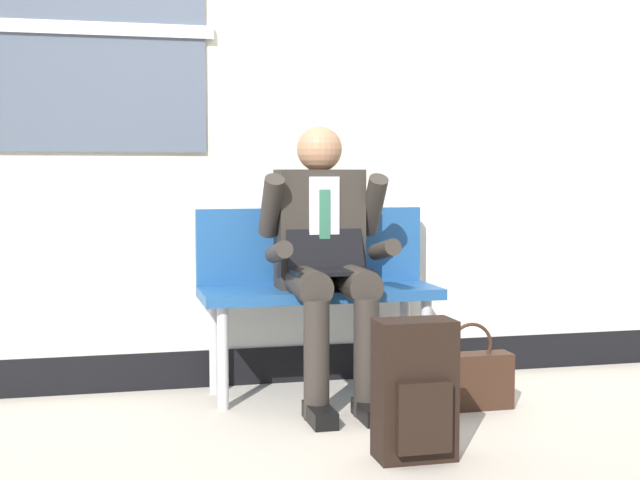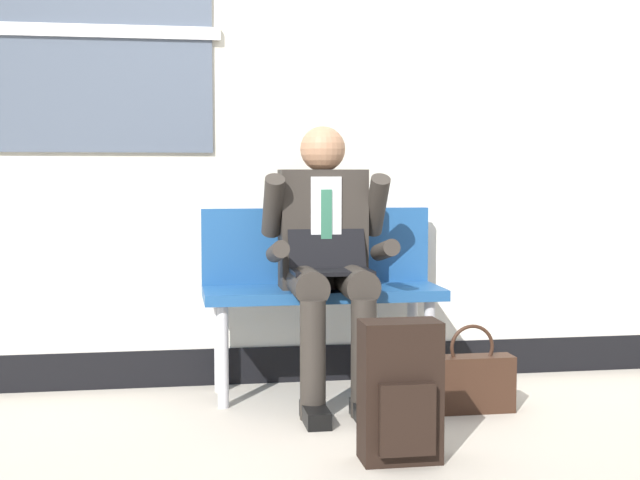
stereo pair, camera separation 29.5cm
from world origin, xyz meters
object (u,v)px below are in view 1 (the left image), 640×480
(backpack, at_px, (415,392))
(handbag, at_px, (471,379))
(person_seated, at_px, (326,254))
(bench_with_person, at_px, (316,281))

(backpack, distance_m, handbag, 0.78)
(person_seated, relative_size, backpack, 2.45)
(person_seated, bearing_deg, bench_with_person, 90.00)
(bench_with_person, bearing_deg, person_seated, -90.00)
(handbag, bearing_deg, backpack, -128.37)
(backpack, relative_size, handbag, 1.33)
(person_seated, bearing_deg, handbag, -24.19)
(bench_with_person, xyz_separation_m, person_seated, (0.00, -0.19, 0.14))
(handbag, bearing_deg, bench_with_person, 142.25)
(person_seated, xyz_separation_m, backpack, (0.12, -0.87, -0.43))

